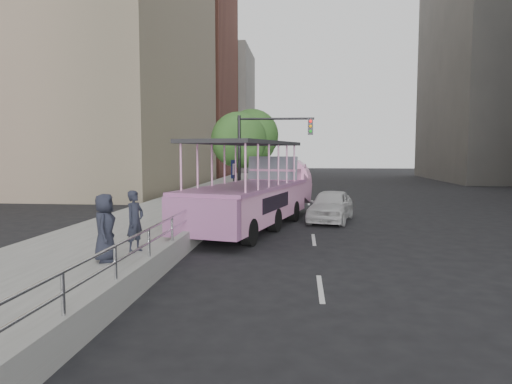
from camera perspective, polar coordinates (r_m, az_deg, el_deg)
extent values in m
plane|color=black|center=(12.95, 3.21, -9.25)|extent=(160.00, 160.00, 0.00)
cube|color=#A1A29C|center=(23.60, -9.80, -2.47)|extent=(5.50, 80.00, 0.30)
cube|color=#969691|center=(15.23, -8.30, -5.28)|extent=(0.24, 30.00, 0.36)
cylinder|color=silver|center=(7.80, -23.00, -11.60)|extent=(0.07, 0.07, 0.70)
cylinder|color=silver|center=(9.54, -17.17, -8.41)|extent=(0.07, 0.07, 0.70)
cylinder|color=silver|center=(11.37, -13.24, -6.17)|extent=(0.07, 0.07, 0.70)
cylinder|color=silver|center=(13.24, -10.43, -4.54)|extent=(0.07, 0.07, 0.70)
cylinder|color=silver|center=(15.15, -8.33, -3.31)|extent=(0.07, 0.07, 0.70)
cylinder|color=silver|center=(17.08, -6.70, -2.35)|extent=(0.07, 0.07, 0.70)
cylinder|color=silver|center=(19.02, -5.41, -1.59)|extent=(0.07, 0.07, 0.70)
cylinder|color=silver|center=(20.98, -4.36, -0.97)|extent=(0.07, 0.07, 0.70)
cylinder|color=silver|center=(22.94, -3.49, -0.45)|extent=(0.07, 0.07, 0.70)
cylinder|color=silver|center=(24.91, -2.76, -0.02)|extent=(0.07, 0.07, 0.70)
cylinder|color=silver|center=(15.15, -8.33, -3.31)|extent=(0.06, 22.00, 0.06)
cylinder|color=silver|center=(15.11, -8.35, -2.07)|extent=(0.06, 22.00, 0.06)
cylinder|color=black|center=(16.48, -8.46, -4.53)|extent=(0.58, 1.01, 0.94)
cylinder|color=black|center=(15.55, -0.88, -5.05)|extent=(0.58, 1.01, 0.94)
cylinder|color=black|center=(19.10, -4.33, -3.18)|extent=(0.58, 1.01, 0.94)
cylinder|color=black|center=(18.30, 2.32, -3.53)|extent=(0.58, 1.01, 0.94)
cylinder|color=black|center=(21.79, -1.22, -2.15)|extent=(0.58, 1.01, 0.94)
cylinder|color=black|center=(21.10, 4.67, -2.41)|extent=(0.58, 1.01, 0.94)
cube|color=#EE97CB|center=(18.78, -0.86, -1.45)|extent=(4.59, 8.99, 1.31)
cube|color=#EE97CB|center=(23.53, 3.40, 0.49)|extent=(3.03, 2.78, 1.64)
cylinder|color=#EE97CB|center=(24.36, 3.98, 1.38)|extent=(2.57, 1.30, 2.47)
cube|color=#A05D92|center=(14.71, -6.90, -3.28)|extent=(2.64, 0.98, 1.31)
cube|color=#A05D92|center=(18.71, -0.86, 0.74)|extent=(4.79, 9.32, 0.13)
cube|color=black|center=(18.27, -1.33, 6.17)|extent=(4.35, 7.39, 0.15)
cube|color=#949FAF|center=(21.71, 2.07, 3.02)|extent=(2.40, 0.78, 1.10)
cube|color=#EE97CB|center=(22.17, 2.43, 2.24)|extent=(2.49, 1.57, 0.52)
imported|color=silver|center=(21.38, 9.32, -1.66)|extent=(2.63, 4.55, 1.46)
imported|color=#212431|center=(13.66, -14.88, -3.55)|extent=(0.61, 0.75, 1.79)
imported|color=#212431|center=(12.68, -18.38, -4.26)|extent=(0.74, 0.98, 1.80)
cylinder|color=black|center=(22.87, -2.79, 0.19)|extent=(0.08, 0.08, 2.55)
cube|color=#0B1B51|center=(22.80, -2.81, 2.87)|extent=(0.19, 0.61, 0.92)
cube|color=silver|center=(22.80, -2.73, 2.87)|extent=(0.12, 0.40, 0.56)
cylinder|color=black|center=(25.28, -2.11, 3.67)|extent=(0.18, 0.18, 5.20)
cylinder|color=black|center=(25.15, 2.45, 9.13)|extent=(4.20, 0.12, 0.12)
cube|color=black|center=(25.08, 6.83, 8.08)|extent=(0.28, 0.22, 0.85)
sphere|color=red|center=(24.97, 6.84, 8.79)|extent=(0.16, 0.16, 0.16)
cylinder|color=#3A251A|center=(28.86, -2.14, 1.73)|extent=(0.22, 0.22, 3.08)
sphere|color=#305F26|center=(28.82, -2.16, 6.54)|extent=(3.52, 3.52, 3.52)
sphere|color=#305F26|center=(28.46, -1.44, 5.45)|extent=(2.42, 2.42, 2.42)
cylinder|color=#3A251A|center=(34.77, -0.47, 2.61)|extent=(0.22, 0.22, 3.47)
sphere|color=#305F26|center=(34.77, -0.47, 7.11)|extent=(3.97, 3.97, 3.97)
sphere|color=#305F26|center=(34.41, 0.14, 6.10)|extent=(2.73, 2.73, 2.73)
cube|color=brown|center=(64.07, -11.52, 13.71)|extent=(18.00, 16.00, 26.00)
cube|color=slate|center=(78.60, -6.56, 9.94)|extent=(16.00, 14.00, 20.00)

